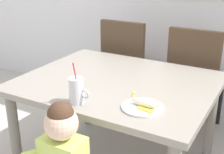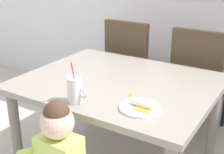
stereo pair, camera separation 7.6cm
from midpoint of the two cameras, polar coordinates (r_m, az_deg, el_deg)
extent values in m
cube|color=gray|center=(2.11, 2.25, -1.10)|extent=(1.28, 1.05, 0.04)
cylinder|color=slate|center=(2.27, -16.29, -10.10)|extent=(0.07, 0.07, 0.66)
cylinder|color=slate|center=(2.87, -3.16, -2.51)|extent=(0.07, 0.07, 0.66)
cylinder|color=slate|center=(2.47, 18.95, -7.84)|extent=(0.07, 0.07, 0.66)
cube|color=#4C3826|center=(3.03, 5.06, 1.22)|extent=(0.44, 0.44, 0.06)
cube|color=#4C3826|center=(2.78, 3.36, 5.27)|extent=(0.42, 0.05, 0.48)
cylinder|color=black|center=(3.21, 9.49, -2.45)|extent=(0.04, 0.04, 0.42)
cylinder|color=black|center=(3.36, 3.51, -1.12)|extent=(0.04, 0.04, 0.42)
cylinder|color=black|center=(2.89, 6.56, -5.03)|extent=(0.04, 0.04, 0.42)
cylinder|color=black|center=(3.05, 0.11, -3.41)|extent=(0.04, 0.04, 0.42)
cube|color=#4C3826|center=(2.81, 16.72, -1.23)|extent=(0.44, 0.44, 0.06)
cube|color=#4C3826|center=(2.54, 16.11, 2.95)|extent=(0.42, 0.05, 0.48)
cylinder|color=black|center=(3.12, 13.89, -3.50)|extent=(0.04, 0.04, 0.42)
cylinder|color=black|center=(2.71, 18.96, -8.02)|extent=(0.04, 0.04, 0.42)
cylinder|color=black|center=(2.79, 11.38, -6.30)|extent=(0.04, 0.04, 0.42)
sphere|color=beige|center=(1.54, -8.66, -8.24)|extent=(0.17, 0.17, 0.17)
sphere|color=#472D1E|center=(1.52, -8.75, -6.70)|extent=(0.13, 0.13, 0.13)
cylinder|color=#C6DB66|center=(1.72, -12.39, -13.17)|extent=(0.05, 0.24, 0.13)
cylinder|color=silver|center=(1.76, -5.66, -2.43)|extent=(0.08, 0.08, 0.15)
cylinder|color=beige|center=(1.77, -5.63, -3.32)|extent=(0.07, 0.07, 0.08)
torus|color=silver|center=(1.73, -4.12, -3.07)|extent=(0.06, 0.01, 0.06)
cylinder|color=#E5333F|center=(1.73, -5.65, -0.50)|extent=(0.01, 0.05, 0.22)
cylinder|color=white|center=(1.72, 6.43, -5.67)|extent=(0.23, 0.23, 0.01)
ellipsoid|color=#F4EAC6|center=(1.70, 6.81, -4.89)|extent=(0.17, 0.07, 0.04)
cube|color=yellow|center=(1.67, 6.98, -6.10)|extent=(0.09, 0.04, 0.01)
cube|color=yellow|center=(1.73, 8.03, -5.14)|extent=(0.09, 0.04, 0.01)
cylinder|color=yellow|center=(1.73, 4.77, -3.22)|extent=(0.03, 0.02, 0.03)
camera|label=1|loc=(0.04, -88.91, 0.42)|focal=49.74mm
camera|label=2|loc=(0.04, 91.09, -0.42)|focal=49.74mm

